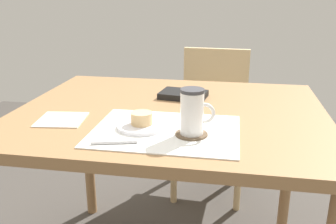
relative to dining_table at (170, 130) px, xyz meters
The scene contains 10 objects.
dining_table is the anchor object (origin of this frame).
wooden_chair 0.85m from the dining_table, 82.22° to the left, with size 0.44×0.44×0.82m.
placemat 0.23m from the dining_table, 83.98° to the right, with size 0.45×0.34×0.00m, color white.
pastry_plate 0.23m from the dining_table, 104.91° to the right, with size 0.15×0.15×0.01m, color white.
pastry 0.24m from the dining_table, 104.91° to the right, with size 0.07×0.07×0.04m, color #E5BC7F.
coffee_coaster 0.28m from the dining_table, 66.34° to the right, with size 0.10×0.10×0.01m, color brown.
coffee_mug 0.31m from the dining_table, 65.88° to the right, with size 0.10×0.07×0.14m.
teaspoon 0.37m from the dining_table, 106.32° to the right, with size 0.01×0.01×0.13m, color silver.
paper_napkin 0.39m from the dining_table, 152.60° to the right, with size 0.15×0.15×0.00m, color silver.
small_book 0.19m from the dining_table, 80.96° to the left, with size 0.18×0.12×0.02m, color black.
Camera 1 is at (0.22, -1.27, 1.17)m, focal length 40.00 mm.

